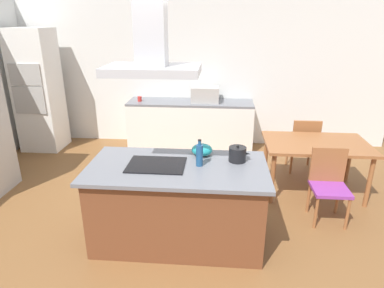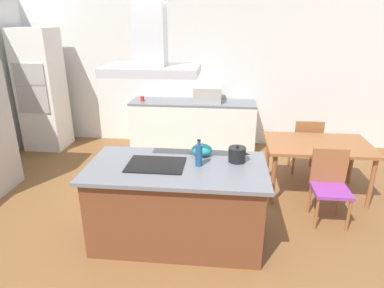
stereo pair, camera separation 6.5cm
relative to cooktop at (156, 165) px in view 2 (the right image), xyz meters
name	(u,v)px [view 2 (the right image)]	position (x,y,z in m)	size (l,w,h in m)	color
ground	(191,179)	(0.22, 1.50, -0.91)	(16.00, 16.00, 0.00)	brown
wall_back	(201,74)	(0.22, 3.25, 0.44)	(7.20, 0.10, 2.70)	white
kitchen_island	(177,203)	(0.22, 0.00, -0.45)	(1.89, 0.98, 0.90)	brown
cooktop	(156,165)	(0.00, 0.00, 0.00)	(0.60, 0.44, 0.01)	black
tea_kettle	(237,154)	(0.85, 0.19, 0.07)	(0.24, 0.19, 0.19)	black
olive_oil_bottle	(199,155)	(0.45, 0.03, 0.12)	(0.07, 0.07, 0.29)	navy
mixing_bowl	(202,150)	(0.46, 0.32, 0.06)	(0.23, 0.23, 0.13)	teal
back_counter	(193,125)	(0.10, 2.88, -0.46)	(2.32, 0.62, 0.90)	white
countertop_microwave	(208,94)	(0.38, 2.88, 0.13)	(0.50, 0.38, 0.28)	#B2AFAA
coffee_mug_red	(142,99)	(-0.84, 2.83, 0.04)	(0.08, 0.08, 0.09)	red
wall_oven_stack	(42,90)	(-2.68, 2.65, 0.20)	(0.70, 0.66, 2.20)	white
dining_table	(318,149)	(1.99, 1.26, -0.24)	(1.40, 0.90, 0.75)	#995B33
chair_facing_island	(330,181)	(1.99, 0.60, -0.40)	(0.42, 0.42, 0.89)	purple
chair_facing_back_wall	(306,143)	(1.99, 1.93, -0.40)	(0.42, 0.42, 0.89)	purple
range_hood	(151,47)	(0.00, 0.00, 1.20)	(0.90, 0.55, 0.78)	#ADADB2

